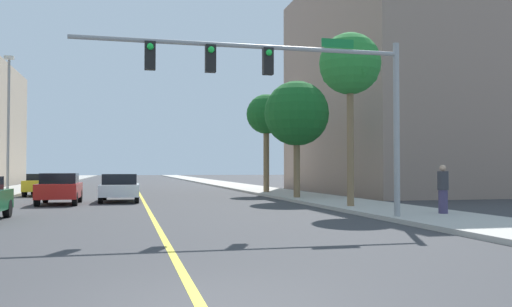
% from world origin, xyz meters
% --- Properties ---
extents(ground, '(192.00, 192.00, 0.00)m').
position_xyz_m(ground, '(0.00, 42.00, 0.00)').
color(ground, '#38383A').
extents(sidewalk_left, '(3.77, 168.00, 0.15)m').
position_xyz_m(sidewalk_left, '(-9.28, 42.00, 0.07)').
color(sidewalk_left, '#9E9B93').
rests_on(sidewalk_left, ground).
extents(sidewalk_right, '(3.77, 168.00, 0.15)m').
position_xyz_m(sidewalk_right, '(9.28, 42.00, 0.07)').
color(sidewalk_right, '#B2ADA3').
rests_on(sidewalk_right, ground).
extents(lane_marking_center, '(0.16, 144.00, 0.01)m').
position_xyz_m(lane_marking_center, '(0.00, 42.00, 0.00)').
color(lane_marking_center, yellow).
rests_on(lane_marking_center, ground).
extents(building_right_near, '(13.40, 18.62, 15.60)m').
position_xyz_m(building_right_near, '(19.11, 29.09, 7.80)').
color(building_right_near, gray).
rests_on(building_right_near, ground).
extents(traffic_signal_mast, '(10.48, 0.36, 5.78)m').
position_xyz_m(traffic_signal_mast, '(4.13, 9.67, 4.53)').
color(traffic_signal_mast, gray).
rests_on(traffic_signal_mast, sidewalk_right).
extents(street_lamp, '(0.56, 0.28, 8.46)m').
position_xyz_m(street_lamp, '(-7.90, 28.85, 4.81)').
color(street_lamp, gray).
rests_on(street_lamp, sidewalk_left).
extents(palm_near, '(2.62, 2.62, 7.35)m').
position_xyz_m(palm_near, '(8.32, 14.66, 6.10)').
color(palm_near, brown).
rests_on(palm_near, sidewalk_right).
extents(palm_mid, '(3.57, 3.57, 6.40)m').
position_xyz_m(palm_mid, '(8.21, 21.73, 4.73)').
color(palm_mid, brown).
rests_on(palm_mid, sidewalk_right).
extents(palm_far, '(2.69, 2.69, 6.62)m').
position_xyz_m(palm_far, '(8.33, 28.79, 5.31)').
color(palm_far, brown).
rests_on(palm_far, sidewalk_right).
extents(car_red, '(1.86, 3.81, 1.50)m').
position_xyz_m(car_red, '(-4.02, 20.99, 0.78)').
color(car_red, red).
rests_on(car_red, ground).
extents(car_white, '(2.04, 4.35, 1.45)m').
position_xyz_m(car_white, '(-1.21, 22.52, 0.75)').
color(car_white, white).
rests_on(car_white, ground).
extents(car_yellow, '(1.96, 3.94, 1.40)m').
position_xyz_m(car_yellow, '(-6.04, 30.04, 0.74)').
color(car_yellow, gold).
rests_on(car_yellow, ground).
extents(pedestrian, '(0.38, 0.38, 1.71)m').
position_xyz_m(pedestrian, '(9.91, 10.31, 1.00)').
color(pedestrian, '#3F3859').
rests_on(pedestrian, sidewalk_right).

